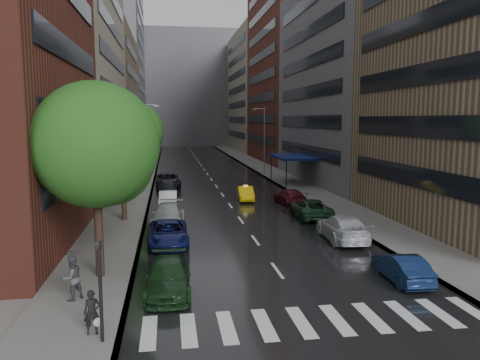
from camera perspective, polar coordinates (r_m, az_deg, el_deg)
name	(u,v)px	position (r m, az deg, el deg)	size (l,w,h in m)	color
ground	(299,301)	(20.32, 7.23, -14.43)	(220.00, 220.00, 0.00)	gray
road	(205,171)	(68.73, -4.26, 1.12)	(14.00, 140.00, 0.01)	black
sidewalk_left	(143,171)	(68.62, -11.78, 1.03)	(4.00, 140.00, 0.15)	gray
sidewalk_right	(265,169)	(70.00, 3.10, 1.30)	(4.00, 140.00, 0.15)	gray
crosswalk	(319,321)	(18.62, 9.61, -16.55)	(13.15, 2.80, 0.01)	silver
buildings_left	(104,65)	(77.97, -16.28, 13.36)	(8.00, 108.00, 38.00)	maroon
buildings_right	(294,72)	(77.88, 6.58, 12.91)	(8.05, 109.10, 36.00)	#937A5B
building_far	(186,89)	(136.48, -6.61, 10.94)	(40.00, 14.00, 32.00)	slate
tree_near	(95,145)	(22.52, -17.22, 4.10)	(5.84, 5.84, 9.30)	#382619
tree_mid	(122,146)	(35.09, -14.17, 4.10)	(5.18, 5.18, 8.25)	#382619
tree_far	(134,132)	(48.04, -12.74, 5.76)	(5.77, 5.77, 9.20)	#382619
taxi	(246,193)	(43.69, 0.68, -1.65)	(1.37, 3.92, 1.29)	yellow
parked_cars_left	(168,204)	(38.14, -8.77, -2.92)	(2.94, 37.64, 1.60)	#163118
parked_cars_right	(323,216)	(33.61, 10.04, -4.37)	(2.77, 24.87, 1.60)	#0E1E41
ped_bag_walker	(93,313)	(17.52, -17.54, -15.23)	(0.66, 0.47, 1.56)	black
ped_black_umbrella	(72,271)	(20.67, -19.84, -10.39)	(1.14, 1.13, 2.09)	#47474C
traffic_light	(100,282)	(16.43, -16.69, -11.78)	(0.18, 0.15, 3.45)	black
street_lamp_left	(144,146)	(48.25, -11.64, 4.13)	(1.74, 0.22, 9.00)	gray
street_lamp_right	(264,139)	(64.49, 2.93, 5.06)	(1.74, 0.22, 9.00)	gray
awning	(292,157)	(55.17, 6.30, 2.80)	(4.00, 8.00, 3.12)	navy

